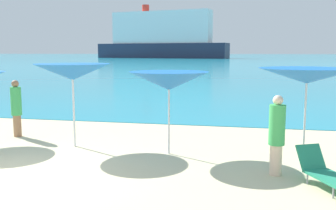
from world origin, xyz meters
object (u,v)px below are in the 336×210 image
object	(u,v)px
umbrella_5	(307,76)
beachgoer_1	(277,133)
umbrella_4	(169,81)
cruise_ship	(161,37)
umbrella_3	(73,72)
lounge_chair_3	(325,172)
beachgoer_0	(16,107)

from	to	relation	value
umbrella_5	beachgoer_1	xyz separation A→B (m)	(-0.66, -0.62, -1.24)
umbrella_4	cruise_ship	size ratio (longest dim) A/B	0.04
umbrella_3	cruise_ship	distance (m)	157.32
umbrella_4	cruise_ship	world-z (taller)	cruise_ship
umbrella_3	lounge_chair_3	distance (m)	7.07
umbrella_3	umbrella_4	bearing A→B (deg)	-5.25
umbrella_3	cruise_ship	bearing A→B (deg)	101.90
lounge_chair_3	cruise_ship	xyz separation A→B (m)	(-38.91, 155.93, 8.49)
umbrella_5	beachgoer_0	size ratio (longest dim) A/B	1.29
beachgoer_0	beachgoer_1	world-z (taller)	beachgoer_0
cruise_ship	beachgoer_1	bearing A→B (deg)	-66.04
umbrella_3	umbrella_4	size ratio (longest dim) A/B	1.08
umbrella_3	cruise_ship	xyz separation A→B (m)	(-32.42, 153.80, 6.65)
beachgoer_1	cruise_ship	bearing A→B (deg)	84.08
lounge_chair_3	umbrella_4	bearing A→B (deg)	126.75
beachgoer_0	umbrella_3	bearing A→B (deg)	54.68
beachgoer_0	beachgoer_1	bearing A→B (deg)	57.49
umbrella_5	lounge_chair_3	bearing A→B (deg)	-77.35
umbrella_3	beachgoer_1	distance (m)	5.88
umbrella_5	beachgoer_0	distance (m)	8.87
umbrella_5	umbrella_3	bearing A→B (deg)	171.74
umbrella_3	beachgoer_0	distance (m)	2.80
beachgoer_0	beachgoer_1	size ratio (longest dim) A/B	1.02
lounge_chair_3	beachgoer_0	world-z (taller)	beachgoer_0
cruise_ship	umbrella_3	bearing A→B (deg)	-67.87
umbrella_5	beachgoer_0	world-z (taller)	umbrella_5
umbrella_4	lounge_chair_3	world-z (taller)	umbrella_4
beachgoer_0	beachgoer_1	xyz separation A→B (m)	(7.95, -2.36, -0.03)
umbrella_3	beachgoer_1	xyz separation A→B (m)	(5.55, -1.52, -1.22)
cruise_ship	umbrella_5	bearing A→B (deg)	-65.76
lounge_chair_3	beachgoer_1	size ratio (longest dim) A/B	0.89
lounge_chair_3	beachgoer_1	bearing A→B (deg)	120.99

